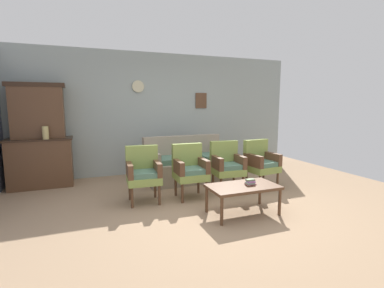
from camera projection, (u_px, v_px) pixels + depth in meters
name	position (u px, v px, depth m)	size (l,w,h in m)	color
ground_plane	(213.00, 209.00, 4.24)	(7.68, 7.68, 0.00)	#997A5B
wall_back_with_decor	(164.00, 113.00, 6.48)	(6.40, 0.09, 2.70)	#939E99
side_cabinet	(41.00, 162.00, 5.34)	(1.16, 0.55, 0.93)	brown
cabinet_upper_hutch	(38.00, 110.00, 5.27)	(0.99, 0.38, 1.03)	brown
vase_on_cabinet	(45.00, 133.00, 5.13)	(0.11, 0.11, 0.24)	tan
floral_couch	(187.00, 164.00, 5.82)	(1.75, 0.87, 0.90)	gray
armchair_by_doorway	(143.00, 171.00, 4.50)	(0.55, 0.52, 0.90)	#849947
armchair_near_couch_end	(190.00, 168.00, 4.72)	(0.53, 0.50, 0.90)	#849947
armchair_near_cabinet	(227.00, 164.00, 5.05)	(0.56, 0.53, 0.90)	#849947
armchair_row_middle	(261.00, 162.00, 5.26)	(0.57, 0.55, 0.90)	#849947
coffee_table	(243.00, 188.00, 4.01)	(1.00, 0.56, 0.42)	brown
book_stack_on_table	(250.00, 182.00, 4.03)	(0.15, 0.12, 0.08)	#CB737E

